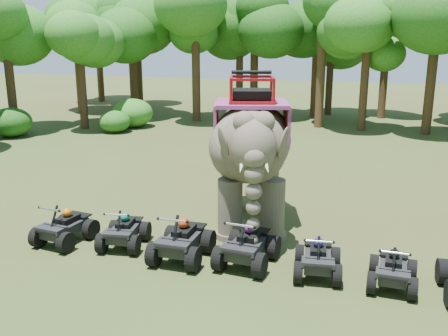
{
  "coord_description": "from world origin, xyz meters",
  "views": [
    {
      "loc": [
        4.36,
        -13.19,
        5.9
      ],
      "look_at": [
        0.0,
        1.2,
        1.9
      ],
      "focal_mm": 40.0,
      "sensor_mm": 36.0,
      "label": 1
    }
  ],
  "objects_px": {
    "atv_4": "(318,254)",
    "atv_5": "(393,265)",
    "atv_3": "(247,240)",
    "atv_1": "(124,227)",
    "atv_2": "(182,235)",
    "elephant": "(251,151)",
    "atv_0": "(64,222)"
  },
  "relations": [
    {
      "from": "atv_4",
      "to": "atv_5",
      "type": "xyz_separation_m",
      "value": [
        1.8,
        -0.09,
        -0.02
      ]
    },
    {
      "from": "atv_3",
      "to": "atv_1",
      "type": "bearing_deg",
      "value": -176.46
    },
    {
      "from": "atv_2",
      "to": "atv_4",
      "type": "bearing_deg",
      "value": 2.01
    },
    {
      "from": "atv_3",
      "to": "atv_4",
      "type": "relative_size",
      "value": 1.17
    },
    {
      "from": "elephant",
      "to": "atv_1",
      "type": "height_order",
      "value": "elephant"
    },
    {
      "from": "atv_1",
      "to": "atv_3",
      "type": "relative_size",
      "value": 0.87
    },
    {
      "from": "atv_3",
      "to": "atv_2",
      "type": "bearing_deg",
      "value": -168.36
    },
    {
      "from": "atv_5",
      "to": "atv_0",
      "type": "bearing_deg",
      "value": -177.87
    },
    {
      "from": "elephant",
      "to": "atv_2",
      "type": "height_order",
      "value": "elephant"
    },
    {
      "from": "atv_3",
      "to": "atv_0",
      "type": "bearing_deg",
      "value": -173.13
    },
    {
      "from": "elephant",
      "to": "atv_4",
      "type": "relative_size",
      "value": 3.61
    },
    {
      "from": "elephant",
      "to": "atv_1",
      "type": "xyz_separation_m",
      "value": [
        -3.04,
        -2.82,
        -1.81
      ]
    },
    {
      "from": "atv_2",
      "to": "atv_3",
      "type": "distance_m",
      "value": 1.79
    },
    {
      "from": "atv_0",
      "to": "atv_1",
      "type": "xyz_separation_m",
      "value": [
        1.78,
        0.26,
        -0.03
      ]
    },
    {
      "from": "atv_0",
      "to": "atv_1",
      "type": "distance_m",
      "value": 1.8
    },
    {
      "from": "elephant",
      "to": "atv_4",
      "type": "xyz_separation_m",
      "value": [
        2.51,
        -3.02,
        -1.82
      ]
    },
    {
      "from": "atv_2",
      "to": "atv_3",
      "type": "height_order",
      "value": "atv_2"
    },
    {
      "from": "elephant",
      "to": "atv_3",
      "type": "distance_m",
      "value": 3.46
    },
    {
      "from": "atv_1",
      "to": "atv_3",
      "type": "height_order",
      "value": "atv_3"
    },
    {
      "from": "atv_0",
      "to": "atv_2",
      "type": "height_order",
      "value": "atv_2"
    },
    {
      "from": "atv_1",
      "to": "atv_3",
      "type": "bearing_deg",
      "value": -10.22
    },
    {
      "from": "elephant",
      "to": "atv_5",
      "type": "bearing_deg",
      "value": -51.02
    },
    {
      "from": "elephant",
      "to": "atv_2",
      "type": "distance_m",
      "value": 3.74
    },
    {
      "from": "atv_0",
      "to": "atv_4",
      "type": "height_order",
      "value": "atv_0"
    },
    {
      "from": "atv_1",
      "to": "atv_4",
      "type": "distance_m",
      "value": 5.55
    },
    {
      "from": "elephant",
      "to": "atv_2",
      "type": "bearing_deg",
      "value": -124.96
    },
    {
      "from": "atv_3",
      "to": "atv_4",
      "type": "height_order",
      "value": "atv_3"
    },
    {
      "from": "elephant",
      "to": "atv_5",
      "type": "distance_m",
      "value": 5.63
    },
    {
      "from": "atv_0",
      "to": "atv_4",
      "type": "relative_size",
      "value": 1.07
    },
    {
      "from": "atv_5",
      "to": "elephant",
      "type": "bearing_deg",
      "value": 146.49
    },
    {
      "from": "atv_1",
      "to": "atv_2",
      "type": "relative_size",
      "value": 0.86
    },
    {
      "from": "atv_4",
      "to": "atv_5",
      "type": "height_order",
      "value": "atv_4"
    }
  ]
}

